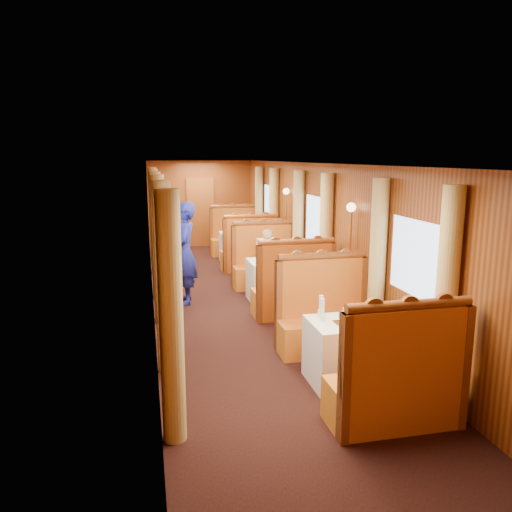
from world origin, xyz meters
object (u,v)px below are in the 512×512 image
object	(u,v)px
teapot_right	(355,319)
teapot_back	(345,316)
banquette_mid_fwd	(293,292)
banquette_far_aft	(235,239)
table_mid	(277,280)
banquette_near_fwd	(396,386)
banquette_mid_aft	(265,266)
table_near	(354,352)
table_far	(242,247)
banquette_near_aft	(324,320)
fruit_plate	(386,322)
teapot_left	(345,319)
rose_vase_mid	(278,251)
tea_tray	(350,323)
steward	(185,253)
rose_vase_far	(241,226)
passenger	(268,253)
banquette_far_fwd	(250,253)

from	to	relation	value
teapot_right	teapot_back	distance (m)	0.17
banquette_mid_fwd	banquette_far_aft	distance (m)	5.53
teapot_right	teapot_back	size ratio (longest dim) A/B	1.09
table_mid	teapot_back	world-z (taller)	teapot_back
banquette_near_fwd	banquette_mid_aft	bearing A→B (deg)	90.00
table_near	table_far	xyz separation A→B (m)	(0.00, 7.00, 0.00)
banquette_near_aft	table_far	bearing A→B (deg)	90.00
banquette_near_fwd	banquette_mid_fwd	bearing A→B (deg)	90.00
teapot_right	fruit_plate	size ratio (longest dim) A/B	0.73
teapot_left	rose_vase_mid	world-z (taller)	rose_vase_mid
tea_tray	teapot_left	size ratio (longest dim) A/B	2.30
steward	banquette_near_aft	bearing A→B (deg)	35.99
teapot_right	rose_vase_far	distance (m)	7.08
banquette_near_fwd	table_far	bearing A→B (deg)	90.00
table_near	passenger	xyz separation A→B (m)	(-0.00, 4.26, 0.37)
table_far	tea_tray	xyz separation A→B (m)	(-0.11, -7.08, 0.38)
banquette_near_aft	tea_tray	distance (m)	1.15
table_near	table_far	size ratio (longest dim) A/B	1.00
fruit_plate	passenger	xyz separation A→B (m)	(-0.31, 4.41, -0.03)
banquette_mid_fwd	banquette_mid_aft	bearing A→B (deg)	90.00
banquette_near_aft	steward	world-z (taller)	steward
tea_tray	teapot_left	bearing A→B (deg)	165.91
tea_tray	rose_vase_mid	bearing A→B (deg)	88.19
banquette_mid_aft	rose_vase_far	xyz separation A→B (m)	(-0.03, 2.45, 0.50)
banquette_mid_fwd	steward	xyz separation A→B (m)	(-1.67, 1.19, 0.49)
banquette_mid_aft	table_far	bearing A→B (deg)	90.00
tea_tray	teapot_left	world-z (taller)	teapot_left
banquette_mid_aft	rose_vase_mid	distance (m)	1.16
rose_vase_far	passenger	world-z (taller)	passenger
banquette_mid_aft	table_mid	bearing A→B (deg)	-90.00
table_near	banquette_mid_aft	distance (m)	4.51
banquette_near_aft	table_far	distance (m)	5.99
banquette_mid_fwd	passenger	distance (m)	1.80
banquette_mid_aft	rose_vase_far	distance (m)	2.50
rose_vase_far	table_far	bearing A→B (deg)	50.59
rose_vase_far	steward	xyz separation A→B (m)	(-1.64, -3.29, -0.01)
banquette_mid_aft	rose_vase_mid	world-z (taller)	banquette_mid_aft
teapot_left	passenger	xyz separation A→B (m)	(0.16, 4.33, -0.07)
teapot_left	tea_tray	bearing A→B (deg)	-12.16
banquette_mid_fwd	steward	size ratio (longest dim) A/B	0.73
passenger	banquette_near_aft	bearing A→B (deg)	-90.00
banquette_far_fwd	passenger	distance (m)	1.76
banquette_mid_fwd	steward	distance (m)	2.11
table_near	passenger	distance (m)	4.27
steward	table_near	bearing A→B (deg)	28.33
steward	rose_vase_far	bearing A→B (deg)	157.38
fruit_plate	banquette_far_fwd	bearing A→B (deg)	92.85
tea_tray	steward	xyz separation A→B (m)	(-1.56, 3.76, 0.16)
banquette_far_fwd	teapot_right	size ratio (longest dim) A/B	8.25
teapot_back	banquette_mid_aft	bearing A→B (deg)	89.26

